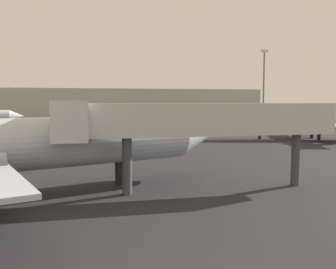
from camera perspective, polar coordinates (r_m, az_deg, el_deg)
The scene contains 4 objects.
airplane_on_taxiway at distance 69.46m, azimuth 20.97°, elevation 2.09°, with size 33.18×21.93×9.65m.
jet_bridge at distance 27.05m, azimuth 3.31°, elevation 2.00°, with size 21.20×2.81×6.71m.
light_mast_right at distance 120.92m, azimuth 14.54°, elevation 7.81°, with size 2.40×0.50×22.73m.
terminal_building at distance 136.65m, azimuth -6.78°, elevation 4.60°, with size 97.75×21.13×10.99m, color #B7B7B2.
Camera 1 is at (-3.88, -10.72, 6.64)m, focal length 39.55 mm.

